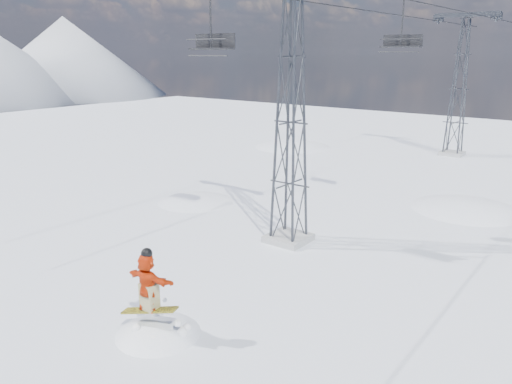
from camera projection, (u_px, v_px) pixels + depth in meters
ground at (142, 303)px, 17.37m from camera, size 120.00×120.00×0.00m
snow_terrain at (320, 290)px, 39.04m from camera, size 39.00×37.00×22.00m
lift_tower_near at (291, 123)px, 21.56m from camera, size 5.20×1.80×11.43m
lift_tower_far at (459, 89)px, 40.74m from camera, size 5.20×1.80×11.43m
haul_cables at (401, 9)px, 28.92m from camera, size 4.46×51.00×0.06m
snowboarder_jump at (161, 378)px, 15.92m from camera, size 4.40×4.40×6.89m
lift_chair_near at (212, 43)px, 20.03m from camera, size 2.09×0.60×2.59m
lift_chair_mid at (401, 42)px, 24.21m from camera, size 1.98×0.57×2.45m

